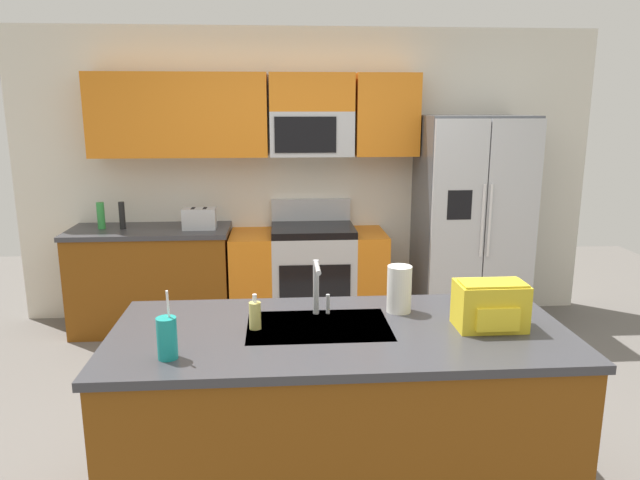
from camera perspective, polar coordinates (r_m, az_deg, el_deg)
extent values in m
plane|color=#66605B|center=(3.77, 0.64, -17.89)|extent=(9.00, 9.00, 0.00)
cube|color=silver|center=(5.42, -1.22, 6.24)|extent=(5.20, 0.10, 2.60)
cube|color=orange|center=(5.31, -17.85, 11.45)|extent=(0.70, 0.32, 0.70)
cube|color=orange|center=(5.19, -9.64, 11.86)|extent=(0.80, 0.32, 0.70)
cube|color=orange|center=(5.25, 6.44, 11.97)|extent=(0.54, 0.32, 0.70)
cube|color=#B7BABF|center=(5.18, -0.83, 10.26)|extent=(0.72, 0.32, 0.38)
cube|color=black|center=(5.01, -1.42, 10.17)|extent=(0.52, 0.01, 0.30)
cube|color=orange|center=(5.17, -0.85, 14.13)|extent=(0.72, 0.32, 0.32)
cube|color=brown|center=(5.36, -15.93, -3.85)|extent=(1.34, 0.60, 0.86)
cube|color=#38383D|center=(5.25, -16.24, 0.86)|extent=(1.37, 0.63, 0.04)
cube|color=#B7BABF|center=(5.25, -0.70, -3.78)|extent=(0.72, 0.60, 0.84)
cube|color=black|center=(4.96, -0.49, -4.46)|extent=(0.60, 0.01, 0.36)
cube|color=black|center=(5.14, -0.71, 1.02)|extent=(0.72, 0.60, 0.06)
cube|color=#B7BABF|center=(5.38, -0.89, 2.97)|extent=(0.72, 0.06, 0.20)
cube|color=orange|center=(5.25, -6.61, -3.88)|extent=(0.36, 0.60, 0.84)
cube|color=orange|center=(5.31, 4.71, -3.66)|extent=(0.28, 0.60, 0.84)
cube|color=#4C4F54|center=(5.35, 14.33, 1.68)|extent=(0.90, 0.70, 1.85)
cube|color=#B7BABF|center=(4.93, 13.19, 0.82)|extent=(0.44, 0.04, 1.81)
cube|color=#B7BABF|center=(5.09, 18.03, 0.88)|extent=(0.44, 0.04, 1.81)
cylinder|color=silver|center=(4.95, 15.50, 1.82)|extent=(0.02, 0.02, 0.60)
cylinder|color=silver|center=(4.97, 16.15, 1.83)|extent=(0.02, 0.02, 0.60)
cube|color=black|center=(4.87, 13.39, 3.32)|extent=(0.20, 0.00, 0.24)
cube|color=brown|center=(3.01, 1.90, -16.99)|extent=(2.11, 0.92, 0.86)
cube|color=#38383D|center=(2.81, 1.97, -9.01)|extent=(2.15, 0.96, 0.04)
cube|color=#B7BABF|center=(2.85, -0.16, -8.60)|extent=(0.68, 0.44, 0.03)
cube|color=#B7BABF|center=(5.11, -11.62, 2.05)|extent=(0.28, 0.16, 0.18)
cube|color=black|center=(5.10, -12.22, 3.00)|extent=(0.03, 0.11, 0.01)
cube|color=black|center=(5.09, -11.10, 3.03)|extent=(0.03, 0.11, 0.01)
cylinder|color=black|center=(5.28, -18.66, 2.27)|extent=(0.05, 0.05, 0.23)
cylinder|color=green|center=(5.35, -20.49, 2.24)|extent=(0.06, 0.06, 0.23)
cylinder|color=#B7BABF|center=(2.95, -0.39, -4.59)|extent=(0.03, 0.03, 0.28)
cylinder|color=#B7BABF|center=(2.82, -0.26, -2.68)|extent=(0.02, 0.20, 0.02)
cylinder|color=#B7BABF|center=(2.99, 0.77, -6.21)|extent=(0.02, 0.02, 0.10)
cylinder|color=teal|center=(2.54, -14.62, -9.20)|extent=(0.08, 0.08, 0.18)
cylinder|color=white|center=(2.49, -14.53, -6.23)|extent=(0.01, 0.03, 0.14)
cylinder|color=#D8CC66|center=(2.80, -6.32, -7.30)|extent=(0.06, 0.06, 0.13)
cylinder|color=white|center=(2.77, -6.36, -5.65)|extent=(0.02, 0.02, 0.04)
cylinder|color=white|center=(3.02, 7.70, -4.73)|extent=(0.12, 0.12, 0.24)
cube|color=yellow|center=(2.89, 16.17, -6.12)|extent=(0.32, 0.20, 0.22)
cube|color=gold|center=(2.85, 16.44, -4.25)|extent=(0.30, 0.14, 0.03)
cube|color=yellow|center=(2.81, 16.86, -7.38)|extent=(0.20, 0.03, 0.11)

